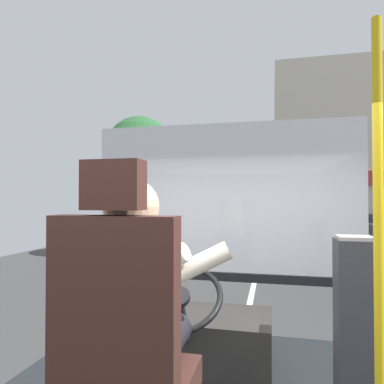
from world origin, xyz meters
The scene contains 9 objects.
ground centered at (0.00, 8.80, -0.02)m, with size 18.00×44.00×0.06m.
driver_seat centered at (-0.11, -0.37, 1.44)m, with size 0.48×0.48×1.37m.
bus_driver centered at (-0.11, -0.26, 1.65)m, with size 0.77×0.53×0.80m.
steering_console centered at (-0.11, 0.84, 1.06)m, with size 1.10×1.00×0.80m.
handrail_pole centered at (0.91, 0.07, 1.86)m, with size 0.04×0.04×2.06m.
fare_box centered at (0.93, 0.61, 1.34)m, with size 0.22×0.21×1.01m.
windshield_panel centered at (0.00, 1.62, 1.88)m, with size 2.50×0.08×1.48m.
street_tree centered at (-4.34, 10.47, 3.82)m, with size 2.48×2.48×5.11m.
parked_car_black centered at (4.37, 14.52, 0.75)m, with size 2.01×3.99×1.46m.
Camera 1 is at (0.45, -1.64, 2.07)m, focal length 32.69 mm.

